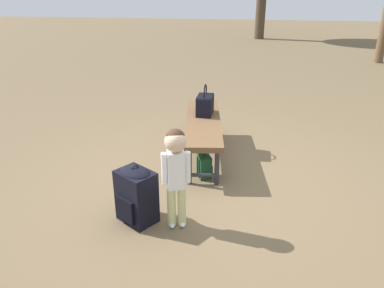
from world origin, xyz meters
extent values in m
plane|color=brown|center=(0.00, 0.00, 0.00)|extent=(40.00, 40.00, 0.00)
cube|color=brown|center=(-0.72, -0.11, 0.42)|extent=(1.64, 0.61, 0.06)
cylinder|color=#2D2D33|center=(-0.05, 0.12, 0.20)|extent=(0.05, 0.05, 0.39)
cylinder|color=#2D2D33|center=(-0.01, -0.15, 0.20)|extent=(0.05, 0.05, 0.39)
cylinder|color=#2D2D33|center=(-1.44, -0.06, 0.20)|extent=(0.05, 0.05, 0.39)
cylinder|color=#2D2D33|center=(-1.40, -0.34, 0.20)|extent=(0.05, 0.05, 0.39)
cylinder|color=#2D2D33|center=(-0.03, -0.02, 0.10)|extent=(0.08, 0.28, 0.04)
cylinder|color=#2D2D33|center=(-1.42, -0.20, 0.10)|extent=(0.08, 0.28, 0.04)
cube|color=black|center=(-0.95, -0.12, 0.56)|extent=(0.32, 0.18, 0.22)
cube|color=black|center=(-0.95, -0.12, 0.67)|extent=(0.29, 0.19, 0.02)
torus|color=black|center=(-0.95, -0.12, 0.72)|extent=(0.20, 0.02, 0.20)
cylinder|color=#CCCC8C|center=(0.70, -0.10, 0.18)|extent=(0.07, 0.07, 0.37)
cylinder|color=#CCCC8C|center=(0.73, -0.18, 0.18)|extent=(0.07, 0.07, 0.37)
ellipsoid|color=white|center=(0.72, -0.09, 0.02)|extent=(0.10, 0.07, 0.04)
ellipsoid|color=white|center=(0.75, -0.18, 0.02)|extent=(0.10, 0.07, 0.04)
cube|color=white|center=(0.71, -0.14, 0.53)|extent=(0.15, 0.16, 0.32)
cylinder|color=white|center=(0.69, -0.05, 0.54)|extent=(0.05, 0.05, 0.27)
cylinder|color=white|center=(0.74, -0.23, 0.54)|extent=(0.05, 0.05, 0.27)
sphere|color=beige|center=(0.71, -0.14, 0.77)|extent=(0.18, 0.18, 0.18)
sphere|color=#3F2819|center=(0.71, -0.14, 0.79)|extent=(0.16, 0.16, 0.16)
cube|color=black|center=(0.69, -0.49, 0.23)|extent=(0.37, 0.39, 0.47)
ellipsoid|color=black|center=(0.69, -0.49, 0.46)|extent=(0.35, 0.37, 0.11)
cube|color=black|center=(0.80, -0.57, 0.16)|extent=(0.15, 0.20, 0.21)
cube|color=black|center=(0.63, -0.36, 0.23)|extent=(0.05, 0.06, 0.40)
cube|color=black|center=(0.55, -0.48, 0.23)|extent=(0.05, 0.06, 0.40)
torus|color=black|center=(0.69, -0.49, 0.50)|extent=(0.07, 0.05, 0.08)
cube|color=#1E4C2D|center=(-0.19, -0.02, 0.12)|extent=(0.20, 0.18, 0.24)
ellipsoid|color=#1E4C2D|center=(-0.19, -0.02, 0.24)|extent=(0.19, 0.17, 0.06)
cube|color=#13311D|center=(-0.21, 0.04, 0.09)|extent=(0.11, 0.06, 0.11)
cube|color=#13311D|center=(-0.19, -0.10, 0.12)|extent=(0.03, 0.02, 0.21)
cube|color=#13311D|center=(-0.12, -0.07, 0.12)|extent=(0.03, 0.02, 0.21)
torus|color=black|center=(-0.19, -0.02, 0.26)|extent=(0.02, 0.04, 0.04)
camera|label=1|loc=(3.33, 0.40, 1.89)|focal=34.97mm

